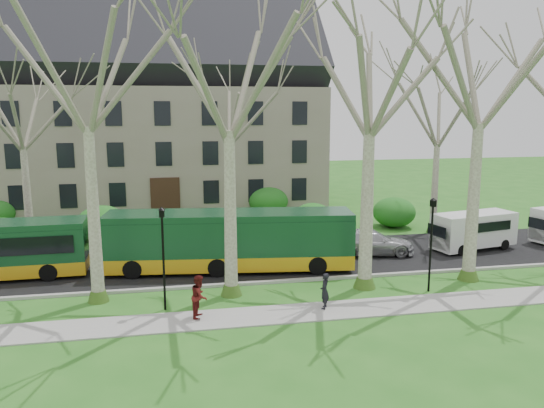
{
  "coord_description": "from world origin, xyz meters",
  "views": [
    {
      "loc": [
        -5.64,
        -22.66,
        8.36
      ],
      "look_at": [
        -0.63,
        3.0,
        3.64
      ],
      "focal_mm": 35.0,
      "sensor_mm": 36.0,
      "label": 1
    }
  ],
  "objects": [
    {
      "name": "bus_follow",
      "position": [
        -2.68,
        3.96,
        1.64
      ],
      "size": [
        12.86,
        4.17,
        3.16
      ],
      "primitive_type": null,
      "rotation": [
        0.0,
        0.0,
        -0.12
      ],
      "color": "#113E21",
      "rests_on": "road"
    },
    {
      "name": "sidewalk",
      "position": [
        0.0,
        -2.5,
        0.03
      ],
      "size": [
        70.0,
        2.0,
        0.06
      ],
      "primitive_type": "cube",
      "color": "gray",
      "rests_on": "ground"
    },
    {
      "name": "building",
      "position": [
        -6.0,
        24.0,
        8.07
      ],
      "size": [
        26.5,
        12.2,
        16.0
      ],
      "color": "gray",
      "rests_on": "ground"
    },
    {
      "name": "lamp_row",
      "position": [
        -0.0,
        -1.0,
        2.57
      ],
      "size": [
        36.22,
        0.22,
        4.3
      ],
      "color": "black",
      "rests_on": "ground"
    },
    {
      "name": "hedges",
      "position": [
        -4.67,
        14.0,
        1.0
      ],
      "size": [
        30.6,
        8.6,
        2.0
      ],
      "color": "#1F5719",
      "rests_on": "ground"
    },
    {
      "name": "tree_row_verge",
      "position": [
        0.0,
        0.3,
        7.0
      ],
      "size": [
        49.0,
        7.0,
        14.0
      ],
      "color": "gray",
      "rests_on": "ground"
    },
    {
      "name": "pedestrian_a",
      "position": [
        0.59,
        -2.27,
        0.83
      ],
      "size": [
        0.56,
        0.66,
        1.53
      ],
      "primitive_type": "imported",
      "rotation": [
        0.0,
        0.0,
        -1.99
      ],
      "color": "black",
      "rests_on": "sidewalk"
    },
    {
      "name": "van_a",
      "position": [
        12.05,
        5.2,
        1.16
      ],
      "size": [
        5.31,
        2.8,
        2.2
      ],
      "primitive_type": null,
      "rotation": [
        0.0,
        0.0,
        0.2
      ],
      "color": "silver",
      "rests_on": "road"
    },
    {
      "name": "curb",
      "position": [
        0.0,
        1.5,
        0.07
      ],
      "size": [
        80.0,
        0.25,
        0.14
      ],
      "primitive_type": "cube",
      "color": "#A5A39E",
      "rests_on": "ground"
    },
    {
      "name": "sedan",
      "position": [
        5.64,
        5.33,
        0.77
      ],
      "size": [
        5.17,
        2.74,
        1.43
      ],
      "primitive_type": "imported",
      "rotation": [
        0.0,
        0.0,
        1.42
      ],
      "color": "#ADADB2",
      "rests_on": "road"
    },
    {
      "name": "ground",
      "position": [
        0.0,
        0.0,
        0.0
      ],
      "size": [
        120.0,
        120.0,
        0.0
      ],
      "primitive_type": "plane",
      "color": "#27671D",
      "rests_on": "ground"
    },
    {
      "name": "pedestrian_b",
      "position": [
        -4.62,
        -2.2,
        0.94
      ],
      "size": [
        0.86,
        0.99,
        1.75
      ],
      "primitive_type": "imported",
      "rotation": [
        0.0,
        0.0,
        1.31
      ],
      "color": "#561513",
      "rests_on": "sidewalk"
    },
    {
      "name": "tree_row_far",
      "position": [
        -1.33,
        11.0,
        6.0
      ],
      "size": [
        33.0,
        7.0,
        12.0
      ],
      "color": "gray",
      "rests_on": "ground"
    },
    {
      "name": "road",
      "position": [
        0.0,
        5.5,
        0.03
      ],
      "size": [
        80.0,
        8.0,
        0.06
      ],
      "primitive_type": "cube",
      "color": "black",
      "rests_on": "ground"
    }
  ]
}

